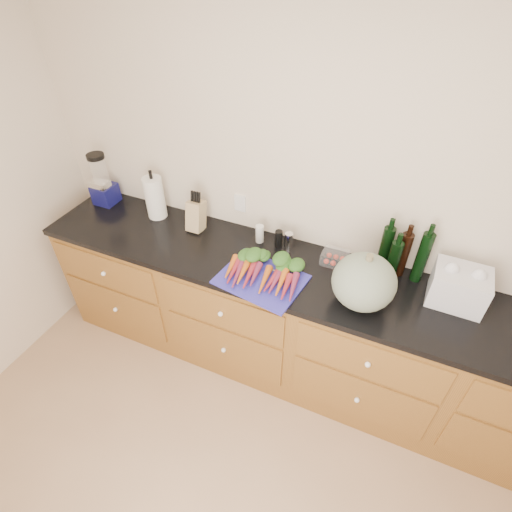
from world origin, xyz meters
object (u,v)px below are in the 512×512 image
at_px(tomato_box, 335,258).
at_px(knife_block, 196,216).
at_px(carrots, 264,271).
at_px(paper_towel, 155,198).
at_px(cutting_board, 261,279).
at_px(squash, 364,282).
at_px(blender_appliance, 102,182).

bearing_deg(tomato_box, knife_block, -178.21).
xyz_separation_m(carrots, tomato_box, (0.35, 0.29, -0.00)).
bearing_deg(paper_towel, tomato_box, 0.44).
bearing_deg(carrots, cutting_board, -90.00).
bearing_deg(squash, paper_towel, 170.20).
xyz_separation_m(carrots, knife_block, (-0.61, 0.26, 0.06)).
xyz_separation_m(cutting_board, paper_towel, (-0.94, 0.32, 0.14)).
distance_m(squash, paper_towel, 1.53).
relative_size(knife_block, tomato_box, 1.29).
height_order(blender_appliance, paper_towel, blender_appliance).
xyz_separation_m(paper_towel, knife_block, (0.34, -0.02, -0.05)).
bearing_deg(cutting_board, knife_block, 153.71).
bearing_deg(cutting_board, carrots, 90.00).
bearing_deg(squash, blender_appliance, 172.49).
height_order(cutting_board, carrots, carrots).
bearing_deg(paper_towel, blender_appliance, -179.74).
distance_m(cutting_board, squash, 0.59).
bearing_deg(tomato_box, carrots, -140.76).
bearing_deg(tomato_box, cutting_board, -136.74).
relative_size(paper_towel, tomato_box, 1.89).
xyz_separation_m(cutting_board, tomato_box, (0.35, 0.33, 0.03)).
distance_m(blender_appliance, knife_block, 0.79).
height_order(paper_towel, knife_block, paper_towel).
height_order(squash, tomato_box, squash).
bearing_deg(squash, tomato_box, 128.62).
xyz_separation_m(blender_appliance, paper_towel, (0.45, 0.00, -0.02)).
distance_m(paper_towel, tomato_box, 1.30).
distance_m(carrots, knife_block, 0.66).
xyz_separation_m(squash, paper_towel, (-1.51, 0.26, -0.00)).
xyz_separation_m(cutting_board, blender_appliance, (-1.40, 0.32, 0.16)).
bearing_deg(knife_block, squash, -11.58).
bearing_deg(paper_towel, knife_block, -3.41).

